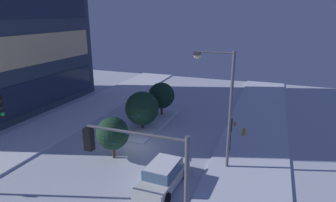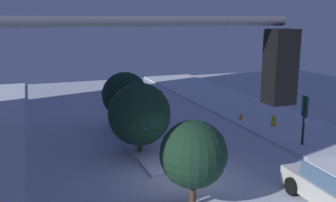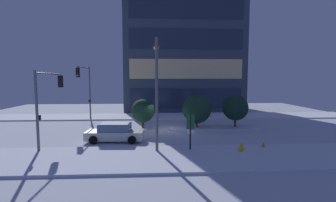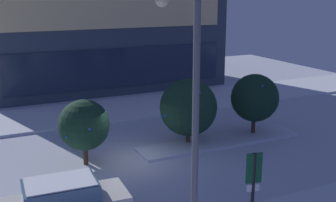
% 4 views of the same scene
% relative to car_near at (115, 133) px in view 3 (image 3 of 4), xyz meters
% --- Properties ---
extents(ground, '(52.00, 52.00, 0.00)m').
position_rel_car_near_xyz_m(ground, '(3.88, 4.01, -0.71)').
color(ground, silver).
extents(curb_strip_near, '(52.00, 5.20, 0.14)m').
position_rel_car_near_xyz_m(curb_strip_near, '(3.88, -4.62, -0.64)').
color(curb_strip_near, silver).
rests_on(curb_strip_near, ground).
extents(curb_strip_far, '(52.00, 5.20, 0.14)m').
position_rel_car_near_xyz_m(curb_strip_far, '(3.88, 12.63, -0.64)').
color(curb_strip_far, silver).
rests_on(curb_strip_far, ground).
extents(median_strip, '(9.00, 1.80, 0.14)m').
position_rel_car_near_xyz_m(median_strip, '(9.15, 4.32, -0.64)').
color(median_strip, silver).
rests_on(median_strip, ground).
extents(office_tower_main, '(18.58, 10.72, 34.79)m').
position_rel_car_near_xyz_m(office_tower_main, '(7.88, 21.71, 16.69)').
color(office_tower_main, '#384251').
rests_on(office_tower_main, ground).
extents(car_near, '(4.72, 2.18, 1.49)m').
position_rel_car_near_xyz_m(car_near, '(0.00, 0.00, 0.00)').
color(car_near, silver).
rests_on(car_near, ground).
extents(traffic_light_corner_far_left, '(0.32, 4.83, 6.52)m').
position_rel_car_near_xyz_m(traffic_light_corner_far_left, '(-4.79, 9.05, 3.76)').
color(traffic_light_corner_far_left, '#565960').
rests_on(traffic_light_corner_far_left, ground).
extents(traffic_light_corner_near_left, '(0.32, 4.70, 5.63)m').
position_rel_car_near_xyz_m(traffic_light_corner_near_left, '(-4.73, -0.96, 3.19)').
color(traffic_light_corner_near_left, '#565960').
rests_on(traffic_light_corner_near_left, ground).
extents(street_lamp_arched, '(0.56, 2.56, 7.78)m').
position_rel_car_near_xyz_m(street_lamp_arched, '(3.37, -2.57, 4.33)').
color(street_lamp_arched, '#565960').
rests_on(street_lamp_arched, ground).
extents(fire_hydrant, '(0.48, 0.26, 0.76)m').
position_rel_car_near_xyz_m(fire_hydrant, '(9.08, -3.74, -0.35)').
color(fire_hydrant, gold).
rests_on(fire_hydrant, ground).
extents(parking_info_sign, '(0.55, 0.17, 2.61)m').
position_rel_car_near_xyz_m(parking_info_sign, '(5.70, -3.04, 0.95)').
color(parking_info_sign, black).
rests_on(parking_info_sign, ground).
extents(decorated_tree_median, '(2.96, 2.94, 3.44)m').
position_rel_car_near_xyz_m(decorated_tree_median, '(7.50, 4.88, 1.26)').
color(decorated_tree_median, '#473323').
rests_on(decorated_tree_median, ground).
extents(decorated_tree_left_of_median, '(2.59, 2.59, 3.41)m').
position_rel_car_near_xyz_m(decorated_tree_left_of_median, '(11.41, 4.60, 1.40)').
color(decorated_tree_left_of_median, '#473323').
rests_on(decorated_tree_left_of_median, ground).
extents(decorated_tree_right_of_median, '(2.31, 2.36, 3.03)m').
position_rel_car_near_xyz_m(decorated_tree_right_of_median, '(2.04, 4.56, 1.16)').
color(decorated_tree_right_of_median, '#473323').
rests_on(decorated_tree_right_of_median, ground).
extents(construction_cone, '(0.36, 0.36, 0.55)m').
position_rel_car_near_xyz_m(construction_cone, '(11.06, -2.72, -0.44)').
color(construction_cone, orange).
rests_on(construction_cone, ground).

